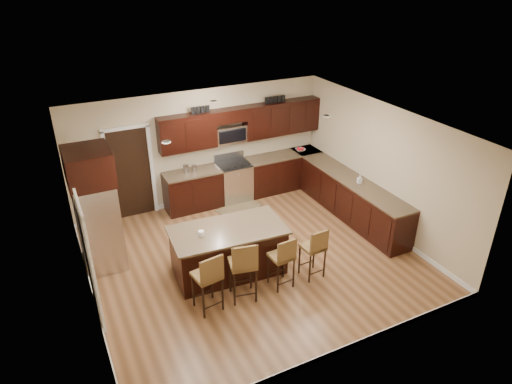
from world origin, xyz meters
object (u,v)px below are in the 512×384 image
stool_mid (243,265)px  stool_right (283,257)px  range (234,181)px  stool_left (209,276)px  stool_extra (315,248)px  island (228,252)px  refrigerator (96,208)px

stool_mid → stool_right: 0.76m
range → stool_right: 3.51m
stool_left → stool_extra: bearing=-8.4°
island → stool_right: size_ratio=2.09×
range → refrigerator: size_ratio=0.47×
island → stool_mid: bearing=-91.8°
island → stool_extra: (1.33, -0.84, 0.21)m
stool_left → stool_mid: stool_mid is taller
stool_right → stool_extra: bearing=-3.6°
stool_extra → island: bearing=144.0°
island → stool_right: (0.68, -0.84, 0.21)m
stool_left → stool_extra: stool_left is taller
stool_mid → stool_extra: bearing=12.4°
stool_left → stool_mid: bearing=-8.7°
stool_left → refrigerator: size_ratio=0.47×
range → island: range is taller
refrigerator → stool_extra: bearing=-32.2°
stool_mid → refrigerator: (-1.95, 2.12, 0.48)m
refrigerator → range: bearing=22.2°
stool_left → stool_right: 1.38m
stool_left → range: bearing=51.9°
stool_right → stool_extra: (0.65, 0.00, 0.00)m
stool_extra → refrigerator: bearing=144.2°
island → refrigerator: refrigerator is taller
island → range: bearing=68.2°
range → stool_right: bearing=-99.6°
stool_right → refrigerator: refrigerator is taller
stool_left → stool_mid: (0.62, -0.00, 0.03)m
stool_left → stool_right: bearing=-8.3°
stool_right → refrigerator: size_ratio=0.43×
stool_mid → stool_right: size_ratio=1.14×
island → stool_left: (-0.70, -0.85, 0.26)m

